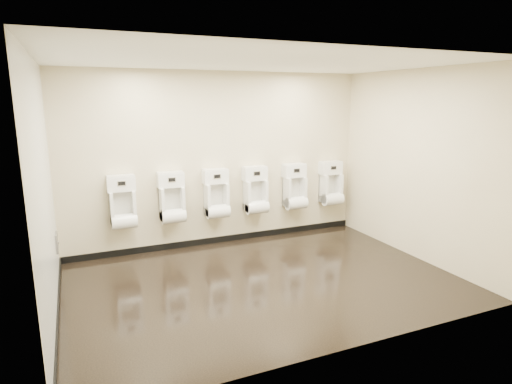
% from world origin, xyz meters
% --- Properties ---
extents(ground, '(5.00, 3.50, 0.00)m').
position_xyz_m(ground, '(0.00, 0.00, 0.00)').
color(ground, black).
rests_on(ground, ground).
extents(ceiling, '(5.00, 3.50, 0.00)m').
position_xyz_m(ceiling, '(0.00, 0.00, 2.80)').
color(ceiling, white).
extents(back_wall, '(5.00, 0.02, 2.80)m').
position_xyz_m(back_wall, '(0.00, 1.75, 1.40)').
color(back_wall, beige).
rests_on(back_wall, ground).
extents(front_wall, '(5.00, 0.02, 2.80)m').
position_xyz_m(front_wall, '(0.00, -1.75, 1.40)').
color(front_wall, beige).
rests_on(front_wall, ground).
extents(left_wall, '(0.02, 3.50, 2.80)m').
position_xyz_m(left_wall, '(-2.50, 0.00, 1.40)').
color(left_wall, beige).
rests_on(left_wall, ground).
extents(right_wall, '(0.02, 3.50, 2.80)m').
position_xyz_m(right_wall, '(2.50, 0.00, 1.40)').
color(right_wall, beige).
rests_on(right_wall, ground).
extents(tile_overlay_left, '(0.01, 3.50, 2.80)m').
position_xyz_m(tile_overlay_left, '(-2.50, 0.00, 1.40)').
color(tile_overlay_left, silver).
rests_on(tile_overlay_left, ground).
extents(skirting_back, '(5.00, 0.02, 0.10)m').
position_xyz_m(skirting_back, '(0.00, 1.74, 0.05)').
color(skirting_back, black).
rests_on(skirting_back, ground).
extents(skirting_left, '(0.02, 3.50, 0.10)m').
position_xyz_m(skirting_left, '(-2.49, 0.00, 0.05)').
color(skirting_left, black).
rests_on(skirting_left, ground).
extents(access_panel, '(0.04, 0.25, 0.25)m').
position_xyz_m(access_panel, '(-2.48, 1.20, 0.50)').
color(access_panel, '#9E9EA3').
rests_on(access_panel, left_wall).
extents(urinal_0, '(0.41, 0.31, 0.77)m').
position_xyz_m(urinal_0, '(-1.57, 1.61, 0.81)').
color(urinal_0, white).
rests_on(urinal_0, back_wall).
extents(urinal_1, '(0.41, 0.31, 0.77)m').
position_xyz_m(urinal_1, '(-0.84, 1.61, 0.81)').
color(urinal_1, white).
rests_on(urinal_1, back_wall).
extents(urinal_2, '(0.41, 0.31, 0.77)m').
position_xyz_m(urinal_2, '(-0.11, 1.61, 0.81)').
color(urinal_2, white).
rests_on(urinal_2, back_wall).
extents(urinal_3, '(0.41, 0.31, 0.77)m').
position_xyz_m(urinal_3, '(0.57, 1.61, 0.81)').
color(urinal_3, white).
rests_on(urinal_3, back_wall).
extents(urinal_4, '(0.41, 0.31, 0.77)m').
position_xyz_m(urinal_4, '(1.32, 1.61, 0.81)').
color(urinal_4, white).
rests_on(urinal_4, back_wall).
extents(urinal_5, '(0.41, 0.31, 0.77)m').
position_xyz_m(urinal_5, '(2.06, 1.61, 0.81)').
color(urinal_5, white).
rests_on(urinal_5, back_wall).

